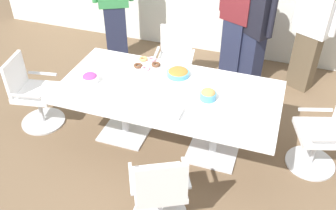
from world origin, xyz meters
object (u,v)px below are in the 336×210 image
Objects in this scene: snack_bowl_candy_mix at (90,78)px; office_chair_3 at (160,193)px; napkin_pile at (172,112)px; person_standing_3 at (313,28)px; office_chair_0 at (323,137)px; snack_bowl_cookies at (208,94)px; office_chair_1 at (175,64)px; person_standing_1 at (238,14)px; donut_platter at (147,64)px; office_chair_2 at (33,96)px; person_standing_0 at (113,0)px; person_standing_2 at (255,29)px; conference_table at (168,100)px; snack_bowl_pretzels at (178,73)px.

office_chair_3 is at bearing -39.24° from snack_bowl_candy_mix.
person_standing_3 is at bearing 59.99° from napkin_pile.
snack_bowl_cookies is (-1.23, -0.20, 0.40)m from office_chair_0.
office_chair_1 is at bearing 48.72° from person_standing_3.
office_chair_1 is 0.52× the size of person_standing_3.
person_standing_1 reaches higher than donut_platter.
office_chair_2 reaches higher than napkin_pile.
office_chair_2 is at bearing 128.22° from office_chair_3.
donut_platter is (-0.70, 1.50, 0.36)m from office_chair_3.
donut_platter is (-0.83, -1.28, -0.23)m from person_standing_1.
office_chair_0 is 3.38m from office_chair_2.
person_standing_0 is at bearing 107.08° from snack_bowl_candy_mix.
person_standing_2 is at bearing -178.94° from person_standing_1.
person_standing_3 reaches higher than person_standing_2.
office_chair_0 is 2.77× the size of donut_platter.
person_standing_2 reaches higher than conference_table.
napkin_pile reaches higher than conference_table.
office_chair_2 is at bearing 76.38° from person_standing_2.
office_chair_2 is at bearing 78.69° from office_chair_0.
snack_bowl_pretzels is at bearing 101.62° from office_chair_1.
office_chair_0 is at bearing -4.41° from snack_bowl_pretzels.
person_standing_1 is 2.24m from snack_bowl_candy_mix.
snack_bowl_pretzels is (-0.28, 1.40, 0.38)m from office_chair_3.
person_standing_1 is 1.54m from donut_platter.
donut_platter reaches higher than conference_table.
office_chair_0 is 3.44m from person_standing_0.
office_chair_3 is 1.15m from snack_bowl_cookies.
office_chair_0 reaches higher than snack_bowl_cookies.
donut_platter is at bearing 167.32° from snack_bowl_pretzels.
office_chair_1 is 3.56× the size of snack_bowl_pretzels.
conference_table is 0.36m from snack_bowl_pretzels.
office_chair_3 is at bearing 95.03° from person_standing_0.
donut_platter is (-0.13, -0.68, 0.36)m from office_chair_1.
person_standing_3 is 9.77× the size of snack_bowl_candy_mix.
person_standing_2 is at bearing 62.20° from snack_bowl_pretzels.
office_chair_3 is 3.08m from person_standing_3.
office_chair_0 is 5.33× the size of snack_bowl_cookies.
snack_bowl_cookies reaches higher than conference_table.
person_standing_0 is at bearing 138.86° from snack_bowl_cookies.
person_standing_2 is 9.20× the size of napkin_pile.
conference_table is 13.27× the size of napkin_pile.
person_standing_1 is 2.11m from napkin_pile.
person_standing_0 is (-1.41, 1.61, 0.37)m from conference_table.
conference_table is 1.74m from person_standing_2.
person_standing_0 reaches higher than napkin_pile.
snack_bowl_candy_mix reaches higher than napkin_pile.
donut_platter is at bearing 153.64° from snack_bowl_cookies.
snack_bowl_candy_mix is at bearing 67.00° from person_standing_3.
person_standing_0 is at bearing 30.33° from person_standing_3.
person_standing_3 is 9.68× the size of napkin_pile.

